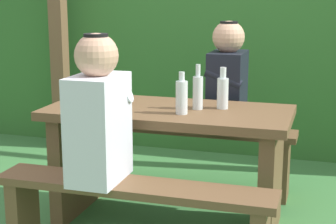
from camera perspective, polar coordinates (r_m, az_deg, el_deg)
ground_plane at (r=3.36m, az=0.00°, el=-11.40°), size 12.00×12.00×0.00m
hedge_backdrop at (r=5.03m, az=6.65°, el=6.93°), size 6.40×0.99×1.75m
pergola_post_left at (r=4.78m, az=-11.40°, el=9.68°), size 0.12×0.12×2.28m
picnic_table at (r=3.19m, az=0.00°, el=-3.50°), size 1.40×0.64×0.70m
bench_near at (r=2.72m, az=-3.62°, el=-9.95°), size 1.40×0.24×0.45m
bench_far at (r=3.78m, az=2.57°, el=-3.43°), size 1.40×0.24×0.45m
person_white_shirt at (r=2.65m, az=-7.26°, el=-0.21°), size 0.25×0.35×0.72m
person_black_coat at (r=3.62m, az=6.21°, el=3.29°), size 0.25×0.35×0.72m
drinking_glass at (r=3.16m, az=-5.43°, el=1.32°), size 0.07×0.07×0.10m
bottle_left at (r=2.98m, az=1.43°, el=1.65°), size 0.07×0.07×0.23m
bottle_right at (r=3.13m, az=5.72°, el=2.13°), size 0.06×0.06×0.24m
bottle_center at (r=3.10m, az=3.12°, el=2.16°), size 0.06×0.06×0.26m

